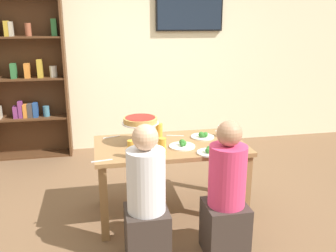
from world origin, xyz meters
TOP-DOWN VIEW (x-y plane):
  - ground_plane at (0.00, 0.00)m, footprint 12.00×12.00m
  - rear_partition at (0.00, 2.20)m, footprint 8.00×0.12m
  - dining_table at (0.00, 0.00)m, footprint 1.43×0.80m
  - bookshelf at (-1.63, 2.02)m, footprint 1.10×0.30m
  - television at (0.72, 2.11)m, footprint 0.99×0.05m
  - diner_near_right at (0.31, -0.73)m, footprint 0.34×0.34m
  - diner_near_left at (-0.33, -0.70)m, footprint 0.34×0.34m
  - deep_dish_pizza_stand at (-0.27, 0.06)m, footprint 0.35×0.35m
  - salad_plate_near_diner at (0.36, 0.12)m, footprint 0.23×0.23m
  - salad_plate_far_diner at (0.29, -0.33)m, footprint 0.23×0.23m
  - salad_plate_spare at (0.09, -0.11)m, footprint 0.24×0.24m
  - beer_glass_amber_tall at (-0.07, 0.23)m, footprint 0.07×0.07m
  - beer_glass_amber_short at (-0.12, -0.23)m, footprint 0.08×0.08m
  - beer_glass_amber_spare at (-0.40, -0.29)m, footprint 0.08×0.08m
  - water_glass_clear_near at (0.56, 0.13)m, footprint 0.08×0.08m
  - cutlery_fork_near at (0.10, 0.24)m, footprint 0.18×0.07m
  - cutlery_knife_near at (-0.66, -0.32)m, footprint 0.18×0.05m
  - cutlery_fork_far at (0.65, 0.29)m, footprint 0.18×0.06m
  - cutlery_knife_far at (-0.54, 0.32)m, footprint 0.18×0.07m

SIDE VIEW (x-z plane):
  - ground_plane at x=0.00m, z-range 0.00..0.00m
  - diner_near_right at x=0.31m, z-range -0.08..1.07m
  - diner_near_left at x=-0.33m, z-range -0.08..1.07m
  - dining_table at x=0.00m, z-range 0.26..1.00m
  - cutlery_fork_near at x=0.10m, z-range 0.74..0.74m
  - cutlery_knife_near at x=-0.66m, z-range 0.74..0.74m
  - cutlery_fork_far at x=0.65m, z-range 0.74..0.74m
  - cutlery_knife_far at x=-0.54m, z-range 0.74..0.74m
  - salad_plate_spare at x=0.09m, z-range 0.72..0.79m
  - salad_plate_far_diner at x=0.29m, z-range 0.72..0.79m
  - salad_plate_near_diner at x=0.36m, z-range 0.72..0.80m
  - water_glass_clear_near at x=0.56m, z-range 0.74..0.85m
  - beer_glass_amber_short at x=-0.12m, z-range 0.74..0.88m
  - beer_glass_amber_tall at x=-0.07m, z-range 0.74..0.88m
  - beer_glass_amber_spare at x=-0.40m, z-range 0.74..0.89m
  - deep_dish_pizza_stand at x=-0.27m, z-range 0.83..1.09m
  - bookshelf at x=-1.63m, z-range 0.02..2.23m
  - rear_partition at x=0.00m, z-range 0.00..2.80m
  - television at x=0.72m, z-range 1.72..2.28m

